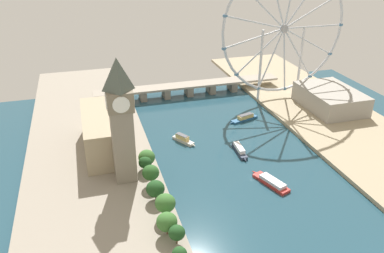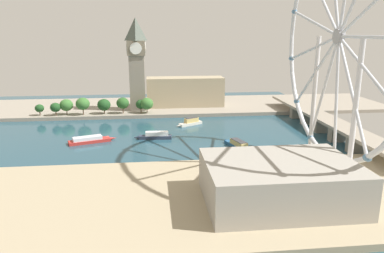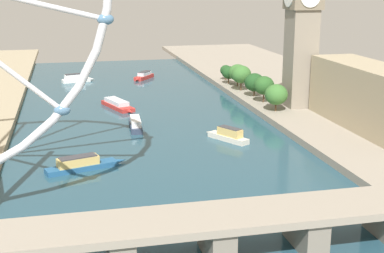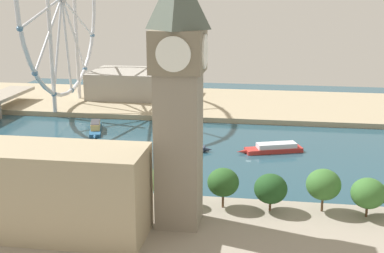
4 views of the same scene
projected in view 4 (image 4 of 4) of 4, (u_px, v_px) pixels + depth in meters
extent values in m
plane|color=#234756|center=(248.00, 156.00, 249.65)|extent=(378.23, 378.23, 0.00)
cube|color=tan|center=(257.00, 105.00, 348.70)|extent=(90.00, 520.00, 3.00)
cube|color=gray|center=(179.00, 150.00, 166.59)|extent=(13.45, 13.45, 49.22)
cube|color=#776B57|center=(178.00, 51.00, 158.61)|extent=(15.60, 15.60, 12.75)
cylinder|color=white|center=(152.00, 50.00, 159.80)|extent=(10.22, 0.50, 10.22)
cylinder|color=white|center=(205.00, 51.00, 157.42)|extent=(10.22, 0.50, 10.22)
cylinder|color=white|center=(183.00, 48.00, 166.32)|extent=(0.50, 10.22, 10.22)
cylinder|color=white|center=(173.00, 54.00, 150.91)|extent=(0.50, 10.22, 10.22)
cube|color=tan|center=(29.00, 190.00, 163.33)|extent=(22.00, 72.86, 27.60)
cylinder|color=#513823|center=(367.00, 211.00, 176.65)|extent=(0.80, 0.80, 3.81)
ellipsoid|color=#386B2D|center=(368.00, 193.00, 175.00)|extent=(11.30, 11.30, 10.17)
cylinder|color=#513823|center=(322.00, 204.00, 180.90)|extent=(0.80, 0.80, 4.98)
ellipsoid|color=#386B2D|center=(323.00, 185.00, 179.06)|extent=(11.69, 11.69, 10.52)
cylinder|color=#513823|center=(270.00, 206.00, 181.61)|extent=(0.80, 0.80, 3.42)
ellipsoid|color=#1E471E|center=(271.00, 189.00, 180.01)|extent=(11.28, 11.28, 10.15)
cylinder|color=#513823|center=(223.00, 201.00, 184.12)|extent=(0.80, 0.80, 4.84)
ellipsoid|color=#285623|center=(223.00, 182.00, 182.38)|extent=(10.88, 10.88, 9.80)
cylinder|color=#513823|center=(165.00, 197.00, 188.43)|extent=(0.80, 0.80, 3.90)
ellipsoid|color=#386B2D|center=(164.00, 180.00, 186.76)|extent=(11.42, 11.42, 10.28)
cylinder|color=#513823|center=(178.00, 200.00, 185.73)|extent=(0.80, 0.80, 4.13)
ellipsoid|color=#1E471E|center=(178.00, 185.00, 184.28)|extent=(8.92, 8.92, 8.03)
cylinder|color=silver|center=(43.00, 12.00, 300.18)|extent=(58.40, 1.49, 15.76)
cylinder|color=silver|center=(49.00, 33.00, 309.78)|extent=(45.74, 1.49, 40.76)
cylinder|color=silver|center=(58.00, 45.00, 323.12)|extent=(22.59, 1.49, 56.42)
cylinder|color=silver|center=(67.00, 46.00, 337.13)|extent=(8.69, 1.49, 59.52)
cylinder|color=silver|center=(74.00, 36.00, 348.60)|extent=(35.19, 1.49, 50.05)
cylinder|color=silver|center=(78.00, 18.00, 354.90)|extent=(53.63, 1.49, 29.10)
ellipsoid|color=teal|center=(20.00, 29.00, 274.30)|extent=(4.80, 3.20, 3.20)
ellipsoid|color=teal|center=(35.00, 73.00, 293.52)|extent=(4.80, 3.20, 3.20)
ellipsoid|color=teal|center=(54.00, 94.00, 320.19)|extent=(4.80, 3.20, 3.20)
ellipsoid|color=teal|center=(72.00, 91.00, 348.20)|extent=(4.80, 3.20, 3.20)
ellipsoid|color=teal|center=(85.00, 69.00, 371.14)|extent=(4.80, 3.20, 3.20)
ellipsoid|color=teal|center=(92.00, 35.00, 383.75)|extent=(4.80, 3.20, 3.20)
cylinder|color=silver|center=(77.00, 49.00, 354.67)|extent=(2.40, 2.40, 67.14)
cylinder|color=silver|center=(52.00, 57.00, 314.71)|extent=(2.40, 2.40, 67.14)
cube|color=gray|center=(137.00, 83.00, 367.65)|extent=(43.98, 61.66, 17.63)
cube|color=#235684|center=(96.00, 130.00, 290.96)|extent=(26.55, 13.00, 1.85)
cone|color=#235684|center=(95.00, 138.00, 276.51)|extent=(5.01, 3.12, 1.85)
cube|color=#DBB766|center=(95.00, 125.00, 291.57)|extent=(15.48, 8.87, 3.02)
cube|color=#38383D|center=(95.00, 122.00, 291.13)|extent=(14.00, 8.22, 0.41)
cube|color=beige|center=(102.00, 170.00, 227.95)|extent=(14.18, 19.80, 2.25)
cone|color=beige|center=(128.00, 166.00, 232.06)|extent=(3.77, 4.27, 2.25)
cube|color=#DBB766|center=(99.00, 164.00, 226.87)|extent=(9.27, 12.07, 3.40)
cube|color=#38383D|center=(99.00, 159.00, 226.40)|extent=(8.52, 10.97, 0.31)
cube|color=#B22D28|center=(274.00, 150.00, 255.60)|extent=(16.04, 28.28, 2.06)
cone|color=#B22D28|center=(242.00, 152.00, 252.80)|extent=(3.57, 5.33, 2.06)
cube|color=silver|center=(276.00, 145.00, 255.29)|extent=(12.12, 19.88, 2.26)
cube|color=#2D384C|center=(182.00, 148.00, 258.25)|extent=(6.36, 22.74, 2.39)
cone|color=#2D384C|center=(208.00, 149.00, 255.60)|extent=(2.62, 4.18, 2.39)
cube|color=white|center=(179.00, 142.00, 257.80)|extent=(5.16, 15.95, 2.83)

